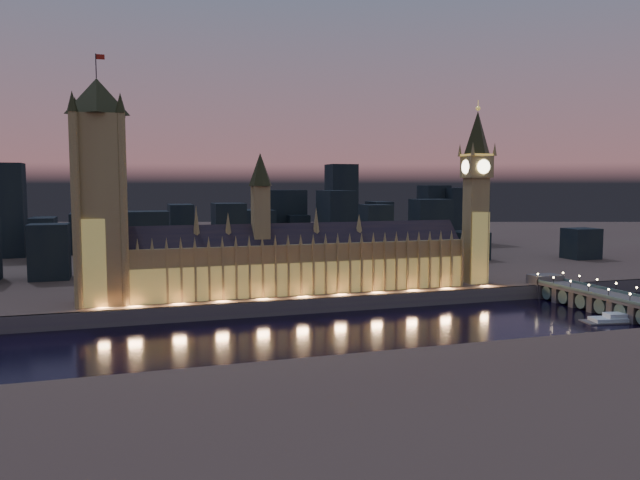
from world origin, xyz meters
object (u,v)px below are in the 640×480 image
object	(u,v)px
palace_of_westminster	(294,260)
victoria_tower	(100,181)
westminster_bridge	(603,301)
elizabeth_tower	(476,182)
river_boat	(630,318)

from	to	relation	value
palace_of_westminster	victoria_tower	world-z (taller)	victoria_tower
westminster_bridge	elizabeth_tower	bearing A→B (deg)	120.96
elizabeth_tower	westminster_bridge	bearing A→B (deg)	-59.04
palace_of_westminster	westminster_bridge	distance (m)	169.52
victoria_tower	elizabeth_tower	distance (m)	218.00
palace_of_westminster	river_boat	world-z (taller)	palace_of_westminster
elizabeth_tower	river_boat	world-z (taller)	elizabeth_tower
elizabeth_tower	river_boat	size ratio (longest dim) A/B	2.21
palace_of_westminster	westminster_bridge	xyz separation A→B (m)	(155.15, -65.18, -20.39)
victoria_tower	river_boat	size ratio (longest dim) A/B	2.48
elizabeth_tower	westminster_bridge	xyz separation A→B (m)	(39.22, -65.37, -64.36)
palace_of_westminster	victoria_tower	bearing A→B (deg)	179.89
palace_of_westminster	victoria_tower	distance (m)	111.19
palace_of_westminster	westminster_bridge	bearing A→B (deg)	-22.79
elizabeth_tower	river_boat	xyz separation A→B (m)	(34.85, -89.25, -68.79)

